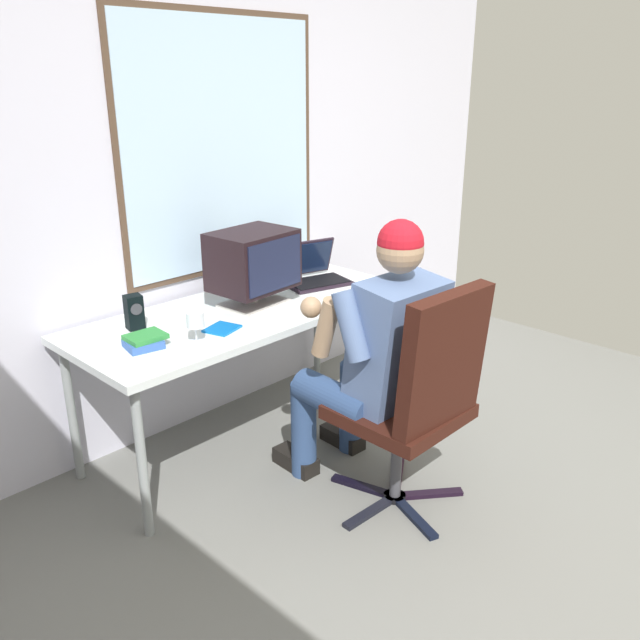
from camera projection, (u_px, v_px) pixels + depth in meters
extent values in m
cube|color=slate|center=(612.00, 603.00, 2.41)|extent=(4.70, 4.57, 0.02)
cube|color=silver|center=(213.00, 161.00, 3.38)|extent=(4.70, 0.06, 2.76)
cube|color=#4C3828|center=(223.00, 147.00, 3.37)|extent=(1.24, 0.01, 1.29)
cube|color=silver|center=(223.00, 147.00, 3.36)|extent=(1.18, 0.02, 1.23)
cylinder|color=gray|center=(142.00, 463.00, 2.63)|extent=(0.04, 0.04, 0.69)
cylinder|color=gray|center=(392.00, 349.00, 3.72)|extent=(0.04, 0.04, 0.69)
cylinder|color=gray|center=(72.00, 413.00, 3.02)|extent=(0.04, 0.04, 0.69)
cylinder|color=gray|center=(317.00, 323.00, 4.10)|extent=(0.04, 0.04, 0.69)
cube|color=silver|center=(246.00, 312.00, 3.24)|extent=(1.73, 0.71, 0.04)
cube|color=black|center=(371.00, 511.00, 2.88)|extent=(0.32, 0.06, 0.02)
cube|color=black|center=(414.00, 516.00, 2.85)|extent=(0.15, 0.31, 0.02)
cube|color=black|center=(428.00, 494.00, 3.00)|extent=(0.27, 0.23, 0.02)
cube|color=black|center=(397.00, 477.00, 3.12)|extent=(0.29, 0.21, 0.02)
cube|color=black|center=(363.00, 487.00, 3.05)|extent=(0.13, 0.31, 0.02)
cylinder|color=black|center=(395.00, 497.00, 2.98)|extent=(0.10, 0.10, 0.02)
cylinder|color=#3F3F44|center=(397.00, 456.00, 2.90)|extent=(0.05, 0.05, 0.41)
cube|color=black|center=(399.00, 411.00, 2.83)|extent=(0.49, 0.49, 0.06)
cube|color=black|center=(444.00, 360.00, 2.57)|extent=(0.47, 0.13, 0.56)
cylinder|color=navy|center=(383.00, 377.00, 3.07)|extent=(0.17, 0.41, 0.15)
cylinder|color=navy|center=(351.00, 407.00, 3.30)|extent=(0.12, 0.12, 0.48)
cube|color=black|center=(342.00, 437.00, 3.41)|extent=(0.11, 0.24, 0.08)
cylinder|color=navy|center=(334.00, 399.00, 2.87)|extent=(0.17, 0.41, 0.15)
cylinder|color=navy|center=(304.00, 429.00, 3.09)|extent=(0.12, 0.12, 0.48)
cube|color=black|center=(296.00, 460.00, 3.20)|extent=(0.11, 0.24, 0.08)
cube|color=slate|center=(396.00, 344.00, 2.74)|extent=(0.39, 0.30, 0.57)
sphere|color=#A07F5E|center=(400.00, 250.00, 2.60)|extent=(0.19, 0.19, 0.19)
sphere|color=#B11420|center=(400.00, 243.00, 2.59)|extent=(0.19, 0.19, 0.19)
cylinder|color=slate|center=(422.00, 301.00, 2.87)|extent=(0.10, 0.22, 0.29)
cylinder|color=#A07F5E|center=(404.00, 325.00, 2.98)|extent=(0.08, 0.17, 0.27)
sphere|color=#A07F5E|center=(398.00, 328.00, 3.02)|extent=(0.09, 0.09, 0.09)
cylinder|color=slate|center=(351.00, 326.00, 2.59)|extent=(0.10, 0.19, 0.29)
cylinder|color=#A07F5E|center=(326.00, 328.00, 2.70)|extent=(0.08, 0.15, 0.27)
sphere|color=#A07F5E|center=(311.00, 307.00, 2.74)|extent=(0.09, 0.09, 0.09)
cube|color=beige|center=(254.00, 304.00, 3.27)|extent=(0.32, 0.26, 0.02)
cylinder|color=beige|center=(254.00, 295.00, 3.26)|extent=(0.04, 0.04, 0.07)
cube|color=black|center=(253.00, 260.00, 3.20)|extent=(0.41, 0.32, 0.28)
cube|color=#191E38|center=(275.00, 265.00, 3.11)|extent=(0.35, 0.04, 0.24)
cube|color=black|center=(318.00, 283.00, 3.60)|extent=(0.39, 0.30, 0.02)
cube|color=black|center=(318.00, 281.00, 3.59)|extent=(0.35, 0.27, 0.00)
cube|color=black|center=(304.00, 258.00, 3.67)|extent=(0.35, 0.16, 0.20)
cube|color=#0F1933|center=(305.00, 259.00, 3.67)|extent=(0.32, 0.14, 0.18)
cylinder|color=silver|center=(197.00, 342.00, 2.83)|extent=(0.08, 0.08, 0.00)
cylinder|color=silver|center=(196.00, 334.00, 2.81)|extent=(0.01, 0.01, 0.07)
cylinder|color=silver|center=(195.00, 320.00, 2.79)|extent=(0.08, 0.08, 0.07)
cylinder|color=#4F1012|center=(195.00, 323.00, 2.80)|extent=(0.07, 0.07, 0.03)
cube|color=black|center=(134.00, 312.00, 2.95)|extent=(0.09, 0.08, 0.16)
cylinder|color=#333338|center=(136.00, 309.00, 2.92)|extent=(0.05, 0.02, 0.05)
cube|color=#3157A5|center=(143.00, 344.00, 2.77)|extent=(0.17, 0.16, 0.03)
cube|color=#277A33|center=(145.00, 337.00, 2.77)|extent=(0.16, 0.13, 0.02)
cube|color=blue|center=(222.00, 329.00, 2.96)|extent=(0.17, 0.16, 0.01)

